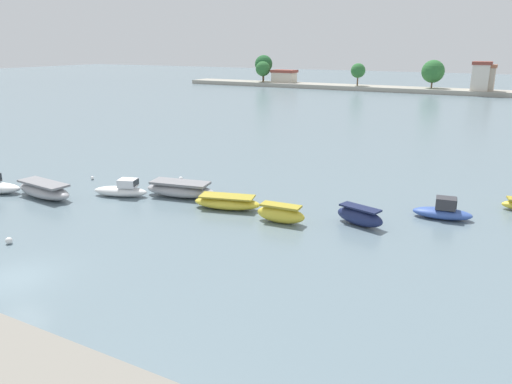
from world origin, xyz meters
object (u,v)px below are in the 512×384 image
object	(u,v)px
moored_boat_5	(281,214)
mooring_buoy_3	(181,179)
moored_boat_2	(122,190)
moored_boat_4	(227,202)
mooring_buoy_0	(9,241)
mooring_buoy_2	(92,178)
moored_boat_7	(443,211)
moored_boat_1	(44,190)
moored_boat_3	(180,190)
moored_boat_6	(360,216)

from	to	relation	value
moored_boat_5	mooring_buoy_3	size ratio (longest dim) A/B	9.30
moored_boat_2	moored_boat_5	distance (m)	12.96
moored_boat_4	mooring_buoy_3	distance (m)	8.49
mooring_buoy_0	mooring_buoy_2	size ratio (longest dim) A/B	1.34
moored_boat_5	mooring_buoy_3	xyz separation A→B (m)	(-11.71, 5.05, -0.40)
moored_boat_4	moored_boat_7	size ratio (longest dim) A/B	1.27
moored_boat_1	mooring_buoy_0	distance (m)	9.02
moored_boat_1	mooring_buoy_0	world-z (taller)	moored_boat_1
moored_boat_3	moored_boat_5	bearing A→B (deg)	-19.85
moored_boat_1	moored_boat_2	xyz separation A→B (m)	(4.83, 3.01, -0.08)
moored_boat_6	moored_boat_1	bearing A→B (deg)	-150.03
moored_boat_3	mooring_buoy_2	bearing A→B (deg)	167.16
moored_boat_2	moored_boat_6	distance (m)	17.71
moored_boat_5	mooring_buoy_2	bearing A→B (deg)	170.95
moored_boat_7	mooring_buoy_0	xyz separation A→B (m)	(-21.12, -16.38, -0.30)
moored_boat_3	mooring_buoy_2	distance (m)	9.50
mooring_buoy_2	moored_boat_2	bearing A→B (deg)	-22.85
mooring_buoy_2	mooring_buoy_3	world-z (taller)	mooring_buoy_3
moored_boat_1	mooring_buoy_2	world-z (taller)	moored_boat_1
moored_boat_2	moored_boat_3	xyz separation A→B (m)	(3.94, 2.01, 0.06)
moored_boat_5	moored_boat_7	world-z (taller)	moored_boat_7
moored_boat_4	moored_boat_5	bearing A→B (deg)	-23.85
moored_boat_5	mooring_buoy_0	world-z (taller)	moored_boat_5
moored_boat_3	mooring_buoy_3	size ratio (longest dim) A/B	16.18
moored_boat_5	mooring_buoy_2	xyz separation A→B (m)	(-18.49, 1.75, -0.43)
moored_boat_4	mooring_buoy_2	distance (m)	14.10
moored_boat_1	moored_boat_3	bearing A→B (deg)	35.55
moored_boat_1	moored_boat_4	bearing A→B (deg)	23.55
moored_boat_2	mooring_buoy_3	bearing A→B (deg)	59.13
moored_boat_2	mooring_buoy_0	xyz separation A→B (m)	(0.83, -10.03, -0.30)
moored_boat_5	mooring_buoy_0	xyz separation A→B (m)	(-12.12, -10.62, -0.38)
moored_boat_4	mooring_buoy_0	size ratio (longest dim) A/B	12.43
moored_boat_5	moored_boat_6	bearing A→B (deg)	19.47
moored_boat_1	moored_boat_4	world-z (taller)	moored_boat_1
mooring_buoy_0	mooring_buoy_2	distance (m)	13.91
moored_boat_3	moored_boat_6	size ratio (longest dim) A/B	1.67
moored_boat_1	moored_boat_5	size ratio (longest dim) A/B	1.72
moored_boat_6	mooring_buoy_0	xyz separation A→B (m)	(-16.70, -12.57, -0.39)
moored_boat_2	moored_boat_3	world-z (taller)	moored_boat_2
mooring_buoy_0	mooring_buoy_3	bearing A→B (deg)	88.51
moored_boat_1	mooring_buoy_0	xyz separation A→B (m)	(5.65, -7.02, -0.37)
moored_boat_4	moored_boat_7	bearing A→B (deg)	5.55
moored_boat_5	moored_boat_6	size ratio (longest dim) A/B	0.96
mooring_buoy_3	mooring_buoy_2	bearing A→B (deg)	-154.04
moored_boat_3	mooring_buoy_0	bearing A→B (deg)	-115.39
moored_boat_1	moored_boat_7	xyz separation A→B (m)	(26.78, 9.36, -0.07)
moored_boat_5	moored_boat_7	distance (m)	10.68
moored_boat_6	mooring_buoy_3	distance (m)	16.58
mooring_buoy_0	mooring_buoy_3	distance (m)	15.67
moored_boat_1	moored_boat_3	size ratio (longest dim) A/B	0.99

